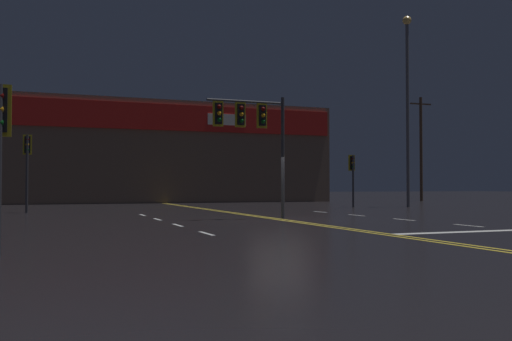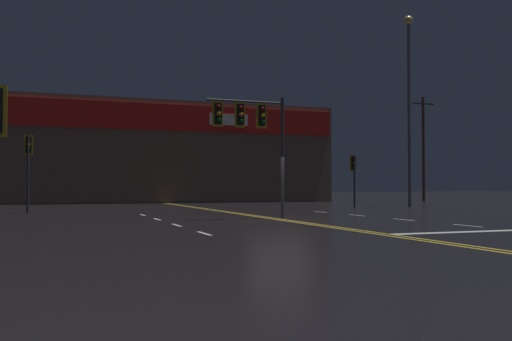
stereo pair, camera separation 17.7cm
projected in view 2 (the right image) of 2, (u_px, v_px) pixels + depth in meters
The scene contains 8 objects.
ground_plane at pixel (280, 220), 22.38m from camera, with size 200.00×200.00×0.00m, color black.
road_markings at pixel (313, 221), 21.40m from camera, with size 13.38×60.00×0.01m.
traffic_signal_median at pixel (250, 123), 22.77m from camera, with size 3.29×0.36×4.94m.
traffic_signal_corner_northwest at pixel (28, 155), 28.28m from camera, with size 0.42×0.36×3.87m.
traffic_signal_corner_northeast at pixel (354, 169), 35.56m from camera, with size 0.42×0.36×3.27m.
streetlight_median_approach at pixel (409, 89), 36.15m from camera, with size 0.56×0.56×12.18m.
building_backdrop at pixel (155, 154), 48.64m from camera, with size 28.65×10.23×8.05m.
utility_pole_row at pixel (146, 132), 42.34m from camera, with size 47.78×0.26×11.04m.
Camera 2 is at (-8.60, -20.73, 1.31)m, focal length 40.00 mm.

